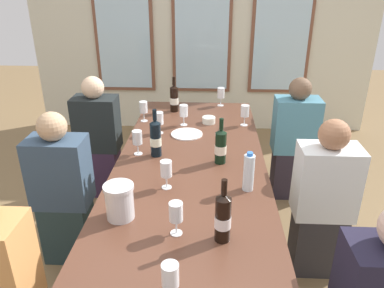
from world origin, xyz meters
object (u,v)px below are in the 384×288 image
at_px(tasting_bowl_1, 209,120).
at_px(seated_person_3, 323,204).
at_px(wine_glass_3, 221,94).
at_px(white_plate_0, 187,134).
at_px(seated_person_2, 63,193).
at_px(wine_glass_1, 143,108).
at_px(wine_glass_0, 159,119).
at_px(seated_person_5, 294,142).
at_px(wine_glass_4, 170,277).
at_px(wine_bottle_1, 156,138).
at_px(wine_glass_8, 137,138).
at_px(metal_pitcher, 120,201).
at_px(wine_glass_6, 166,169).
at_px(seated_person_4, 99,141).
at_px(wine_glass_7, 176,213).
at_px(wine_glass_2, 184,112).
at_px(wine_bottle_2, 221,146).
at_px(dining_table, 190,177).
at_px(wine_bottle_3, 223,217).
at_px(wine_bottle_0, 174,98).
at_px(water_bottle, 249,172).
at_px(wine_glass_5, 245,112).

relative_size(tasting_bowl_1, seated_person_3, 0.10).
bearing_deg(seated_person_3, wine_glass_3, 116.21).
relative_size(white_plate_0, seated_person_2, 0.22).
height_order(white_plate_0, wine_glass_1, wine_glass_1).
height_order(wine_glass_0, seated_person_5, seated_person_5).
relative_size(seated_person_2, seated_person_3, 1.00).
height_order(tasting_bowl_1, wine_glass_4, wine_glass_4).
relative_size(wine_bottle_1, tasting_bowl_1, 3.06).
relative_size(wine_glass_8, seated_person_2, 0.16).
bearing_deg(wine_glass_0, metal_pitcher, -92.76).
bearing_deg(wine_glass_0, wine_glass_1, 123.00).
height_order(white_plate_0, metal_pitcher, metal_pitcher).
relative_size(wine_glass_6, wine_glass_8, 1.00).
bearing_deg(wine_glass_3, seated_person_4, -159.85).
distance_m(wine_glass_6, seated_person_5, 1.58).
distance_m(wine_glass_7, seated_person_2, 1.12).
relative_size(wine_glass_2, wine_glass_6, 1.00).
relative_size(wine_bottle_2, wine_glass_2, 1.80).
height_order(seated_person_2, seated_person_5, same).
bearing_deg(wine_glass_3, dining_table, -99.76).
height_order(wine_bottle_3, seated_person_4, seated_person_4).
distance_m(wine_bottle_0, wine_glass_8, 0.92).
bearing_deg(wine_bottle_2, wine_glass_8, 170.25).
relative_size(metal_pitcher, wine_glass_1, 1.09).
xyz_separation_m(white_plate_0, wine_bottle_3, (0.25, -1.26, 0.12)).
xyz_separation_m(wine_glass_3, seated_person_3, (0.65, -1.32, -0.33)).
distance_m(wine_bottle_0, wine_bottle_2, 1.08).
distance_m(wine_glass_4, wine_glass_7, 0.41).
bearing_deg(wine_glass_2, tasting_bowl_1, 15.46).
relative_size(metal_pitcher, wine_glass_4, 1.09).
height_order(wine_glass_3, wine_glass_8, same).
bearing_deg(metal_pitcher, wine_glass_8, 93.54).
bearing_deg(dining_table, wine_glass_7, -92.32).
bearing_deg(wine_glass_0, seated_person_2, -135.78).
bearing_deg(tasting_bowl_1, seated_person_4, 176.45).
height_order(wine_glass_8, seated_person_3, seated_person_3).
bearing_deg(white_plate_0, wine_bottle_2, -61.13).
height_order(dining_table, seated_person_4, seated_person_4).
bearing_deg(wine_glass_8, wine_bottle_0, 79.48).
relative_size(wine_bottle_1, wine_glass_1, 1.93).
xyz_separation_m(water_bottle, seated_person_2, (-1.22, 0.24, -0.33)).
relative_size(white_plate_0, wine_glass_4, 1.42).
bearing_deg(wine_glass_5, wine_glass_7, -106.67).
bearing_deg(seated_person_5, seated_person_3, -90.00).
height_order(wine_bottle_1, water_bottle, wine_bottle_1).
distance_m(metal_pitcher, seated_person_5, 1.93).
xyz_separation_m(seated_person_3, seated_person_5, (0.00, 0.97, 0.00)).
height_order(metal_pitcher, wine_bottle_3, wine_bottle_3).
bearing_deg(seated_person_3, seated_person_5, 90.00).
relative_size(water_bottle, wine_glass_3, 1.38).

